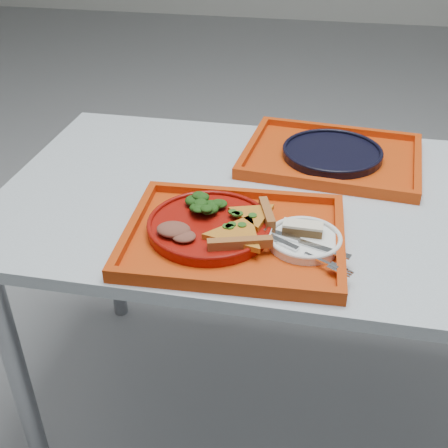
{
  "coord_description": "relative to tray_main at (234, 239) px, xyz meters",
  "views": [
    {
      "loc": [
        -0.04,
        -1.16,
        1.42
      ],
      "look_at": [
        -0.23,
        -0.19,
        0.78
      ],
      "focal_mm": 45.0,
      "sensor_mm": 36.0,
      "label": 1
    }
  ],
  "objects": [
    {
      "name": "dinner_plate",
      "position": [
        -0.06,
        0.01,
        0.02
      ],
      "size": [
        0.26,
        0.26,
        0.02
      ],
      "primitive_type": "cylinder",
      "color": "maroon",
      "rests_on": "tray_main"
    },
    {
      "name": "dessert_bar",
      "position": [
        0.14,
        0.02,
        0.03
      ],
      "size": [
        0.08,
        0.03,
        0.02
      ],
      "rotation": [
        0.0,
        0.0,
        -0.02
      ],
      "color": "#4B2E19",
      "rests_on": "side_plate"
    },
    {
      "name": "side_plate",
      "position": [
        0.14,
        0.0,
        0.01
      ],
      "size": [
        0.15,
        0.15,
        0.01
      ],
      "primitive_type": "cylinder",
      "color": "white",
      "rests_on": "tray_main"
    },
    {
      "name": "tray_far",
      "position": [
        0.19,
        0.42,
        0.0
      ],
      "size": [
        0.48,
        0.39,
        0.01
      ],
      "primitive_type": "cube",
      "rotation": [
        0.0,
        0.0,
        -0.09
      ],
      "color": "#B33409",
      "rests_on": "table"
    },
    {
      "name": "table",
      "position": [
        0.2,
        0.21,
        -0.08
      ],
      "size": [
        1.6,
        0.8,
        0.75
      ],
      "color": "#9BA5AE",
      "rests_on": "ground"
    },
    {
      "name": "navy_plate",
      "position": [
        0.19,
        0.42,
        0.01
      ],
      "size": [
        0.26,
        0.26,
        0.02
      ],
      "primitive_type": "cylinder",
      "color": "black",
      "rests_on": "tray_far"
    },
    {
      "name": "salad_heap",
      "position": [
        -0.07,
        0.06,
        0.05
      ],
      "size": [
        0.09,
        0.08,
        0.04
      ],
      "primitive_type": "ellipsoid",
      "color": "black",
      "rests_on": "dinner_plate"
    },
    {
      "name": "fork",
      "position": [
        0.15,
        -0.05,
        0.02
      ],
      "size": [
        0.17,
        0.11,
        0.01
      ],
      "primitive_type": "cube",
      "rotation": [
        0.0,
        0.0,
        -0.51
      ],
      "color": "silver",
      "rests_on": "side_plate"
    },
    {
      "name": "pizza_slice_a",
      "position": [
        0.01,
        -0.03,
        0.03
      ],
      "size": [
        0.16,
        0.18,
        0.02
      ],
      "primitive_type": null,
      "rotation": [
        0.0,
        0.0,
        1.86
      ],
      "color": "gold",
      "rests_on": "dinner_plate"
    },
    {
      "name": "tray_main",
      "position": [
        0.0,
        0.0,
        0.0
      ],
      "size": [
        0.47,
        0.37,
        0.01
      ],
      "primitive_type": "cube",
      "rotation": [
        0.0,
        0.0,
        0.04
      ],
      "color": "#B33409",
      "rests_on": "table"
    },
    {
      "name": "knife",
      "position": [
        0.15,
        -0.02,
        0.02
      ],
      "size": [
        0.18,
        0.08,
        0.01
      ],
      "primitive_type": "cube",
      "rotation": [
        0.0,
        0.0,
        -0.34
      ],
      "color": "silver",
      "rests_on": "side_plate"
    },
    {
      "name": "ground",
      "position": [
        0.2,
        0.21,
        -0.76
      ],
      "size": [
        10.0,
        10.0,
        0.0
      ],
      "primitive_type": "plane",
      "color": "gray",
      "rests_on": "ground"
    },
    {
      "name": "meat_portion",
      "position": [
        -0.12,
        -0.04,
        0.03
      ],
      "size": [
        0.07,
        0.06,
        0.02
      ],
      "primitive_type": "ellipsoid",
      "color": "brown",
      "rests_on": "dinner_plate"
    },
    {
      "name": "pizza_slice_b",
      "position": [
        0.03,
        0.05,
        0.03
      ],
      "size": [
        0.14,
        0.13,
        0.02
      ],
      "primitive_type": null,
      "rotation": [
        0.0,
        0.0,
        3.45
      ],
      "color": "gold",
      "rests_on": "dinner_plate"
    }
  ]
}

